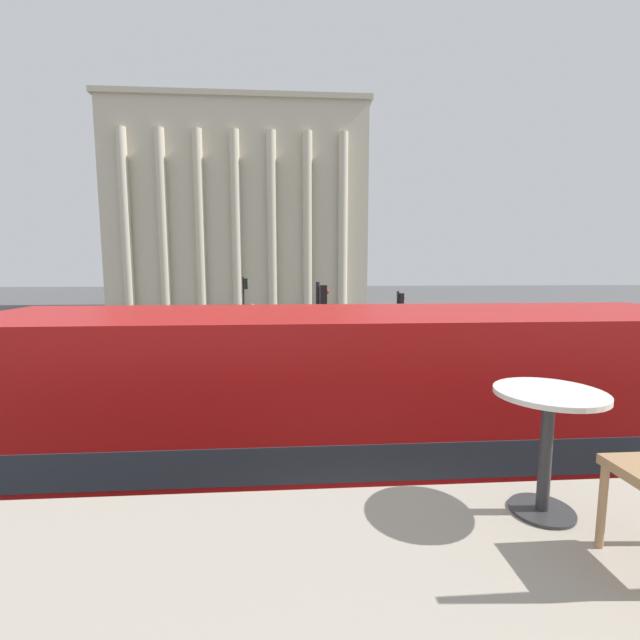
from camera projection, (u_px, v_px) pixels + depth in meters
double_decker_bus at (353, 435)px, 6.17m from camera, size 10.02×2.71×4.03m
cafe_dining_table at (548, 424)px, 2.43m from camera, size 0.60×0.60×0.73m
plaza_building_left at (243, 213)px, 45.40m from camera, size 25.64×12.11×20.54m
traffic_light_near at (320, 329)px, 13.25m from camera, size 0.42×0.24×4.19m
traffic_light_mid at (399, 315)px, 21.11m from camera, size 0.42×0.24×3.45m
traffic_light_far at (245, 298)px, 27.86m from camera, size 0.42×0.24×3.99m
car_maroon at (468, 336)px, 24.41m from camera, size 4.20×1.93×1.35m
car_silver at (343, 363)px, 17.56m from camera, size 4.20×1.93×1.35m
pedestrian_black at (585, 366)px, 15.75m from camera, size 0.32×0.32×1.77m
pedestrian_white at (209, 338)px, 22.58m from camera, size 0.32×0.32×1.61m
pedestrian_olive at (253, 313)px, 34.37m from camera, size 0.32×0.32×1.68m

